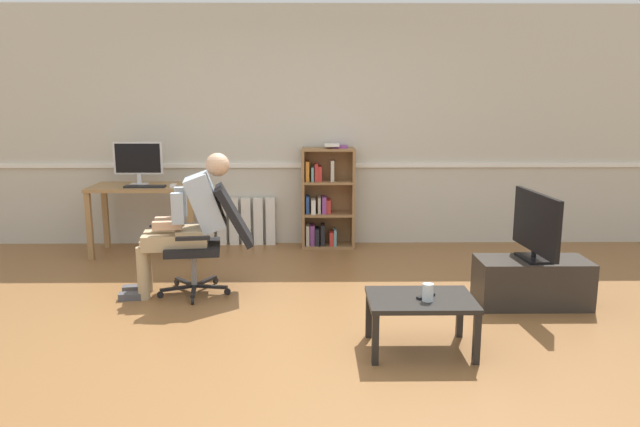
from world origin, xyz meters
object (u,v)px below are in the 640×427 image
at_px(person_seated, 187,220).
at_px(drinking_glass, 428,292).
at_px(computer_mouse, 174,186).
at_px(tv_stand, 532,282).
at_px(computer_desk, 145,196).
at_px(spare_remote, 426,296).
at_px(imac_monitor, 138,160).
at_px(keyboard, 145,186).
at_px(office_chair, 212,235).
at_px(radiator, 240,221).
at_px(bookshelf, 325,200).
at_px(tv_screen, 536,225).
at_px(coffee_table, 421,305).

bearing_deg(person_seated, drinking_glass, 47.38).
bearing_deg(computer_mouse, tv_stand, -25.70).
height_order(computer_desk, spare_remote, computer_desk).
distance_m(imac_monitor, keyboard, 0.36).
height_order(office_chair, tv_stand, office_chair).
relative_size(imac_monitor, drinking_glass, 4.45).
bearing_deg(spare_remote, radiator, -9.05).
xyz_separation_m(imac_monitor, bookshelf, (2.03, 0.21, -0.48)).
relative_size(keyboard, tv_screen, 0.54).
bearing_deg(spare_remote, tv_screen, -87.24).
height_order(coffee_table, drinking_glass, drinking_glass).
relative_size(imac_monitor, keyboard, 1.24).
relative_size(bookshelf, coffee_table, 1.65).
distance_m(radiator, office_chair, 1.75).
height_order(bookshelf, drinking_glass, bookshelf).
xyz_separation_m(person_seated, drinking_glass, (1.84, -1.29, -0.22)).
distance_m(bookshelf, coffee_table, 2.94).
bearing_deg(bookshelf, radiator, 174.22).
bearing_deg(keyboard, radiator, 29.69).
bearing_deg(imac_monitor, computer_mouse, -25.41).
bearing_deg(computer_desk, drinking_glass, -45.92).
bearing_deg(bookshelf, tv_screen, -50.02).
bearing_deg(tv_screen, office_chair, 78.13).
height_order(computer_desk, imac_monitor, imac_monitor).
xyz_separation_m(radiator, office_chair, (-0.04, -1.73, 0.25)).
distance_m(keyboard, person_seated, 1.41).
height_order(imac_monitor, tv_stand, imac_monitor).
bearing_deg(person_seated, imac_monitor, -158.26).
distance_m(keyboard, coffee_table, 3.52).
distance_m(tv_stand, spare_remote, 1.39).
bearing_deg(office_chair, tv_stand, 74.76).
bearing_deg(coffee_table, computer_desk, 134.48).
relative_size(imac_monitor, bookshelf, 0.45).
bearing_deg(tv_screen, bookshelf, 35.76).
relative_size(radiator, coffee_table, 1.14).
xyz_separation_m(radiator, spare_remote, (1.60, -2.98, 0.11)).
xyz_separation_m(imac_monitor, person_seated, (0.81, -1.44, -0.37)).
distance_m(computer_desk, imac_monitor, 0.40).
bearing_deg(keyboard, drinking_glass, -44.81).
relative_size(person_seated, spare_remote, 8.21).
relative_size(keyboard, office_chair, 0.45).
distance_m(computer_mouse, drinking_glass, 3.40).
bearing_deg(imac_monitor, bookshelf, 5.99).
bearing_deg(radiator, tv_stand, -38.25).
xyz_separation_m(bookshelf, person_seated, (-1.22, -1.66, 0.11)).
height_order(computer_desk, person_seated, person_seated).
distance_m(computer_desk, office_chair, 1.63).
height_order(computer_mouse, spare_remote, computer_mouse).
height_order(person_seated, coffee_table, person_seated).
relative_size(imac_monitor, coffee_table, 0.74).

